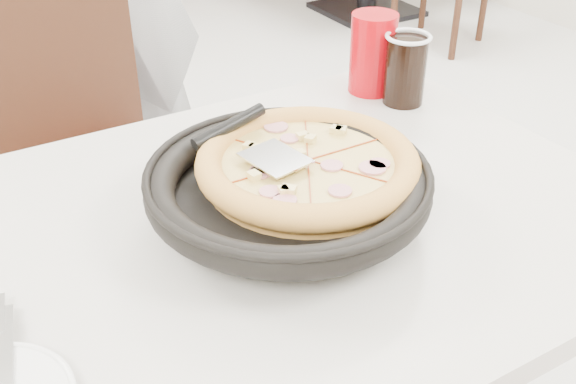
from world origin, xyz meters
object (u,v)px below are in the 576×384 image
chair_far (117,187)px  pizza (308,173)px  pizza_pan (288,197)px  cola_glass (405,71)px  red_cup (373,53)px

chair_far → pizza: 0.74m
pizza_pan → pizza: bearing=21.3°
pizza_pan → cola_glass: size_ratio=2.60×
pizza → red_cup: size_ratio=1.88×
pizza → pizza_pan: bearing=-158.7°
red_cup → cola_glass: bearing=-75.0°
chair_far → cola_glass: bearing=122.3°
chair_far → pizza: (0.12, -0.65, 0.34)m
chair_far → pizza_pan: bearing=80.3°
pizza_pan → pizza: 0.05m
pizza → cola_glass: bearing=31.7°
pizza_pan → cola_glass: cola_glass is taller
pizza_pan → red_cup: red_cup is taller
pizza_pan → red_cup: size_ratio=2.11×
chair_far → pizza: size_ratio=3.17×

